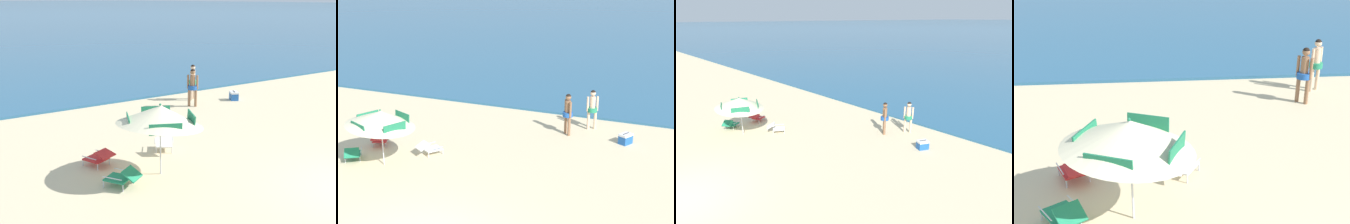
# 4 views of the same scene
# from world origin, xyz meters

# --- Properties ---
(beach_umbrella_striped_main) EXTENTS (2.99, 2.96, 2.07)m
(beach_umbrella_striped_main) POSITION_xyz_m (-3.87, 3.91, 1.67)
(beach_umbrella_striped_main) COLOR silver
(beach_umbrella_striped_main) RESTS_ON ground
(lounge_chair_under_umbrella) EXTENTS (0.91, 1.02, 0.52)m
(lounge_chair_under_umbrella) POSITION_xyz_m (-2.90, 5.28, 0.27)
(lounge_chair_under_umbrella) COLOR white
(lounge_chair_under_umbrella) RESTS_ON ground
(lounge_chair_beside_umbrella) EXTENTS (0.83, 0.99, 0.49)m
(lounge_chair_beside_umbrella) POSITION_xyz_m (-5.07, 5.31, 0.28)
(lounge_chair_beside_umbrella) COLOR red
(lounge_chair_beside_umbrella) RESTS_ON ground
(lounge_chair_facing_sea) EXTENTS (0.93, 1.03, 0.53)m
(lounge_chair_facing_sea) POSITION_xyz_m (-5.08, 3.77, 0.27)
(lounge_chair_facing_sea) COLOR #1E7F56
(lounge_chair_facing_sea) RESTS_ON ground
(person_standing_near_shore) EXTENTS (0.41, 0.41, 1.68)m
(person_standing_near_shore) POSITION_xyz_m (1.08, 9.27, 0.97)
(person_standing_near_shore) COLOR #8C6042
(person_standing_near_shore) RESTS_ON ground
(person_standing_beside) EXTENTS (0.43, 0.41, 1.67)m
(person_standing_beside) POSITION_xyz_m (1.82, 10.28, 0.96)
(person_standing_beside) COLOR beige
(person_standing_beside) RESTS_ON ground
(cooler_box) EXTENTS (0.53, 0.60, 0.43)m
(cooler_box) POSITION_xyz_m (3.41, 9.15, 0.20)
(cooler_box) COLOR #1E56A8
(cooler_box) RESTS_ON ground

